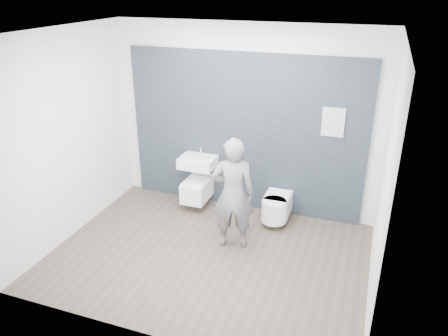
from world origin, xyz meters
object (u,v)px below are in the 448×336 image
(toilet_square, at_px, (197,189))
(visitor, at_px, (233,194))
(toilet_rounded, at_px, (276,207))
(washbasin, at_px, (198,162))

(toilet_square, relative_size, visitor, 0.43)
(toilet_rounded, distance_m, visitor, 1.02)
(washbasin, bearing_deg, toilet_square, -90.00)
(toilet_rounded, relative_size, visitor, 0.41)
(washbasin, xyz_separation_m, toilet_rounded, (1.28, -0.11, -0.49))
(toilet_square, bearing_deg, visitor, -43.81)
(washbasin, distance_m, toilet_square, 0.43)
(washbasin, distance_m, toilet_rounded, 1.38)
(washbasin, height_order, visitor, visitor)
(toilet_rounded, bearing_deg, toilet_square, 177.54)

